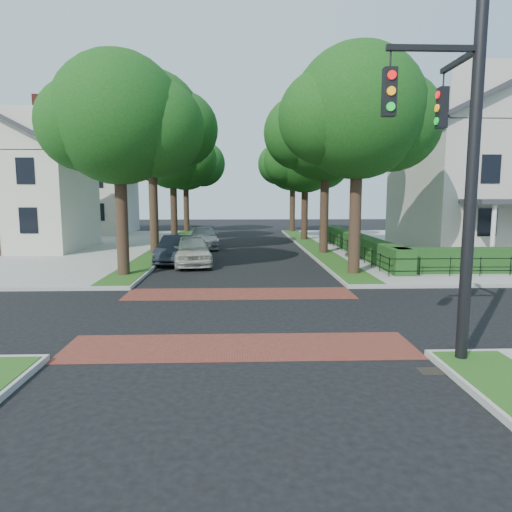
{
  "coord_description": "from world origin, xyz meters",
  "views": [
    {
      "loc": [
        0.01,
        -14.54,
        3.88
      ],
      "look_at": [
        0.62,
        2.54,
        1.6
      ],
      "focal_mm": 32.0,
      "sensor_mm": 36.0,
      "label": 1
    }
  ],
  "objects_px": {
    "traffic_signal": "(459,158)",
    "parked_car_front": "(192,250)",
    "parked_car_middle": "(177,249)",
    "parked_car_rear": "(203,238)"
  },
  "relations": [
    {
      "from": "parked_car_front",
      "to": "parked_car_rear",
      "type": "distance_m",
      "value": 8.41
    },
    {
      "from": "parked_car_front",
      "to": "parked_car_rear",
      "type": "relative_size",
      "value": 0.95
    },
    {
      "from": "traffic_signal",
      "to": "parked_car_front",
      "type": "bearing_deg",
      "value": 116.33
    },
    {
      "from": "parked_car_rear",
      "to": "traffic_signal",
      "type": "bearing_deg",
      "value": -77.88
    },
    {
      "from": "traffic_signal",
      "to": "parked_car_front",
      "type": "relative_size",
      "value": 1.6
    },
    {
      "from": "parked_car_middle",
      "to": "parked_car_rear",
      "type": "distance_m",
      "value": 7.62
    },
    {
      "from": "traffic_signal",
      "to": "parked_car_front",
      "type": "xyz_separation_m",
      "value": [
        -7.53,
        15.21,
        -3.85
      ]
    },
    {
      "from": "parked_car_middle",
      "to": "parked_car_rear",
      "type": "xyz_separation_m",
      "value": [
        0.9,
        7.57,
        -0.03
      ]
    },
    {
      "from": "parked_car_middle",
      "to": "parked_car_front",
      "type": "bearing_deg",
      "value": -37.16
    },
    {
      "from": "parked_car_rear",
      "to": "parked_car_front",
      "type": "bearing_deg",
      "value": -95.34
    }
  ]
}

